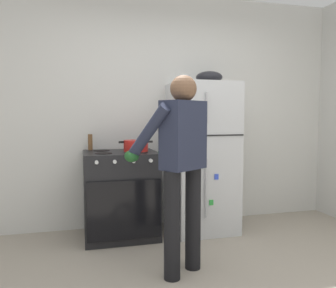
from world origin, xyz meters
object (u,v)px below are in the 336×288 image
object	(u,v)px
red_pot	(136,146)
pepper_mill	(90,142)
person_cook	(180,157)
mixing_bowl	(209,77)
coffee_mug	(186,79)
stove_range	(121,194)
refrigerator	(202,157)

from	to	relation	value
red_pot	pepper_mill	world-z (taller)	pepper_mill
person_cook	pepper_mill	bearing A→B (deg)	119.63
pepper_mill	mixing_bowl	bearing A→B (deg)	-8.79
red_pot	mixing_bowl	world-z (taller)	mixing_bowl
coffee_mug	pepper_mill	bearing A→B (deg)	171.77
stove_range	pepper_mill	distance (m)	0.66
refrigerator	red_pot	size ratio (longest dim) A/B	4.62
red_pot	person_cook	bearing A→B (deg)	-77.39
person_cook	pepper_mill	world-z (taller)	person_cook
refrigerator	mixing_bowl	bearing A→B (deg)	0.22
stove_range	red_pot	world-z (taller)	red_pot
coffee_mug	mixing_bowl	xyz separation A→B (m)	(0.26, -0.05, 0.02)
refrigerator	red_pot	world-z (taller)	refrigerator
stove_range	coffee_mug	world-z (taller)	coffee_mug
coffee_mug	person_cook	bearing A→B (deg)	-109.95
pepper_mill	mixing_bowl	xyz separation A→B (m)	(1.29, -0.20, 0.71)
mixing_bowl	refrigerator	bearing A→B (deg)	-179.78
red_pot	mixing_bowl	size ratio (longest dim) A/B	1.21
refrigerator	mixing_bowl	xyz separation A→B (m)	(0.08, 0.00, 0.89)
refrigerator	person_cook	size ratio (longest dim) A/B	1.03
person_cook	red_pot	xyz separation A→B (m)	(-0.21, 0.92, 0.02)
stove_range	person_cook	world-z (taller)	person_cook
coffee_mug	pepper_mill	xyz separation A→B (m)	(-1.04, 0.15, -0.69)
coffee_mug	mixing_bowl	world-z (taller)	mixing_bowl
refrigerator	pepper_mill	xyz separation A→B (m)	(-1.21, 0.20, 0.18)
coffee_mug	pepper_mill	distance (m)	1.26
refrigerator	red_pot	xyz separation A→B (m)	(-0.75, -0.05, 0.15)
person_cook	coffee_mug	xyz separation A→B (m)	(0.37, 1.02, 0.74)
refrigerator	pepper_mill	world-z (taller)	refrigerator
person_cook	coffee_mug	size ratio (longest dim) A/B	14.28
stove_range	mixing_bowl	bearing A→B (deg)	0.60
red_pot	pepper_mill	bearing A→B (deg)	151.48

